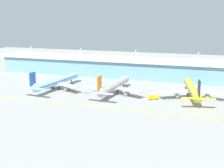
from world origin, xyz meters
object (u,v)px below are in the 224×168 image
safety_cone_right_wingtip (213,107)px  airliner_far (192,89)px  airliner_near (56,82)px  safety_cone_left_wingtip (218,107)px  safety_cone_nose_front (217,109)px  airliner_middle (114,86)px  fuel_truck (154,96)px

safety_cone_right_wingtip → airliner_far: bearing=126.5°
airliner_near → safety_cone_left_wingtip: airliner_near is taller
safety_cone_left_wingtip → safety_cone_nose_front: 5.06m
airliner_far → safety_cone_left_wingtip: (17.46, -17.21, -6.10)m
airliner_near → airliner_middle: bearing=0.4°
airliner_near → fuel_truck: 79.99m
airliner_middle → safety_cone_nose_front: 75.57m
safety_cone_right_wingtip → safety_cone_left_wingtip: bearing=45.2°
fuel_truck → airliner_near: bearing=176.4°
airliner_near → safety_cone_right_wingtip: (120.08, -12.79, -6.10)m
airliner_near → safety_cone_left_wingtip: size_ratio=96.38×
safety_cone_left_wingtip → safety_cone_right_wingtip: size_ratio=1.00×
airliner_middle → safety_cone_right_wingtip: airliner_middle is taller
airliner_far → fuel_truck: 28.68m
safety_cone_nose_front → safety_cone_right_wingtip: 3.10m
airliner_middle → airliner_far: size_ratio=1.00×
safety_cone_left_wingtip → fuel_truck: bearing=173.4°
airliner_middle → fuel_truck: bearing=-9.8°
airliner_middle → airliner_far: same height
safety_cone_nose_front → airliner_far: bearing=127.1°
fuel_truck → safety_cone_right_wingtip: 41.14m
safety_cone_left_wingtip → airliner_near: bearing=175.3°
fuel_truck → safety_cone_nose_front: fuel_truck is taller
airliner_middle → safety_cone_left_wingtip: airliner_middle is taller
safety_cone_nose_front → safety_cone_right_wingtip: same height
safety_cone_right_wingtip → fuel_truck: bearing=169.1°
airliner_middle → fuel_truck: airliner_middle is taller
airliner_near → airliner_far: 105.58m
airliner_far → airliner_middle: bearing=-173.2°
airliner_middle → safety_cone_right_wingtip: (71.64, -13.16, -6.10)m
airliner_far → safety_cone_nose_front: size_ratio=90.80×
airliner_near → safety_cone_left_wingtip: 123.36m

